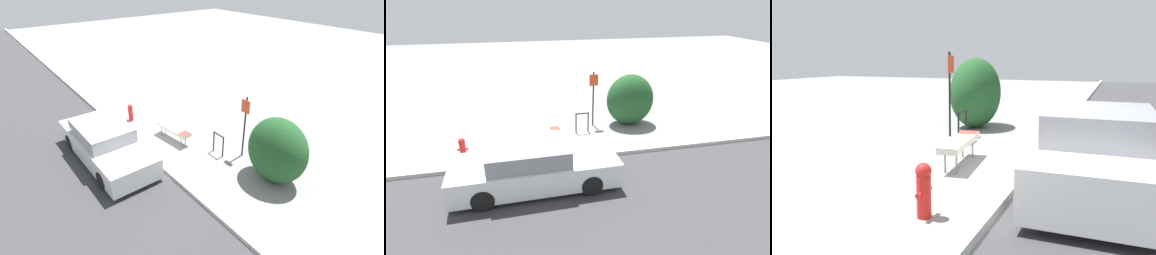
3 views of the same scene
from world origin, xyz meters
The scene contains 8 objects.
ground_plane centered at (0.00, 0.00, 0.00)m, with size 60.00×60.00×0.00m, color gray.
curb centered at (0.00, 0.00, 0.07)m, with size 60.00×0.20×0.13m.
bench centered at (0.21, 1.37, 0.46)m, with size 1.74×0.60×0.54m.
bike_rack centered at (2.07, 2.10, 0.50)m, with size 0.55×0.05×0.83m.
sign_post centered at (2.69, 2.72, 1.38)m, with size 0.36×0.08×2.30m.
fire_hydrant centered at (-2.35, 0.82, 0.41)m, with size 0.36×0.22×0.77m.
shrub_hedge centered at (4.25, 2.56, 1.07)m, with size 2.00×1.50×2.15m.
parked_car_near centered at (-0.13, -1.27, 0.62)m, with size 4.69×1.84×1.34m.
Camera 2 is at (-0.52, -8.71, 5.04)m, focal length 28.00 mm.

